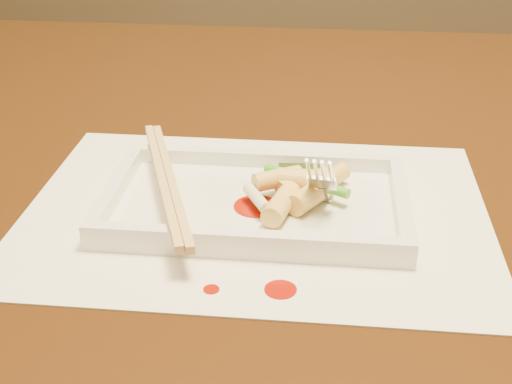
# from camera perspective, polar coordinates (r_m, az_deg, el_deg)

# --- Properties ---
(table) EXTENTS (1.40, 0.90, 0.75)m
(table) POSITION_cam_1_polar(r_m,az_deg,el_deg) (0.81, -2.43, -2.22)
(table) COLOR black
(table) RESTS_ON ground
(placemat) EXTENTS (0.40, 0.30, 0.00)m
(placemat) POSITION_cam_1_polar(r_m,az_deg,el_deg) (0.62, 0.00, -1.53)
(placemat) COLOR white
(placemat) RESTS_ON table
(sauce_splatter_a) EXTENTS (0.02, 0.02, 0.00)m
(sauce_splatter_a) POSITION_cam_1_polar(r_m,az_deg,el_deg) (0.52, 1.98, -7.80)
(sauce_splatter_a) COLOR #9B1204
(sauce_splatter_a) RESTS_ON placemat
(sauce_splatter_b) EXTENTS (0.01, 0.01, 0.00)m
(sauce_splatter_b) POSITION_cam_1_polar(r_m,az_deg,el_deg) (0.52, -3.59, -7.77)
(sauce_splatter_b) COLOR #9B1204
(sauce_splatter_b) RESTS_ON placemat
(plate_base) EXTENTS (0.26, 0.16, 0.01)m
(plate_base) POSITION_cam_1_polar(r_m,az_deg,el_deg) (0.62, 0.00, -1.14)
(plate_base) COLOR white
(plate_base) RESTS_ON placemat
(plate_rim_far) EXTENTS (0.26, 0.01, 0.01)m
(plate_rim_far) POSITION_cam_1_polar(r_m,az_deg,el_deg) (0.68, 0.65, 2.70)
(plate_rim_far) COLOR white
(plate_rim_far) RESTS_ON plate_base
(plate_rim_near) EXTENTS (0.26, 0.01, 0.01)m
(plate_rim_near) POSITION_cam_1_polar(r_m,az_deg,el_deg) (0.55, -0.81, -3.88)
(plate_rim_near) COLOR white
(plate_rim_near) RESTS_ON plate_base
(plate_rim_left) EXTENTS (0.01, 0.14, 0.01)m
(plate_rim_left) POSITION_cam_1_polar(r_m,az_deg,el_deg) (0.64, -11.17, 0.31)
(plate_rim_left) COLOR white
(plate_rim_left) RESTS_ON plate_base
(plate_rim_right) EXTENTS (0.01, 0.14, 0.01)m
(plate_rim_right) POSITION_cam_1_polar(r_m,az_deg,el_deg) (0.61, 11.58, -0.82)
(plate_rim_right) COLOR white
(plate_rim_right) RESTS_ON plate_base
(veg_piece) EXTENTS (0.04, 0.03, 0.01)m
(veg_piece) POSITION_cam_1_polar(r_m,az_deg,el_deg) (0.65, 3.46, 1.31)
(veg_piece) COLOR black
(veg_piece) RESTS_ON plate_base
(scallion_white) EXTENTS (0.03, 0.04, 0.01)m
(scallion_white) POSITION_cam_1_polar(r_m,az_deg,el_deg) (0.60, 0.05, -0.47)
(scallion_white) COLOR #EAEACC
(scallion_white) RESTS_ON plate_base
(scallion_green) EXTENTS (0.08, 0.05, 0.01)m
(scallion_green) POSITION_cam_1_polar(r_m,az_deg,el_deg) (0.63, 4.02, 0.91)
(scallion_green) COLOR #349618
(scallion_green) RESTS_ON plate_base
(chopstick_a) EXTENTS (0.08, 0.22, 0.01)m
(chopstick_a) POSITION_cam_1_polar(r_m,az_deg,el_deg) (0.62, -7.54, 0.98)
(chopstick_a) COLOR tan
(chopstick_a) RESTS_ON plate_rim_near
(chopstick_b) EXTENTS (0.08, 0.22, 0.01)m
(chopstick_b) POSITION_cam_1_polar(r_m,az_deg,el_deg) (0.62, -6.82, 0.95)
(chopstick_b) COLOR tan
(chopstick_b) RESTS_ON plate_rim_near
(fork) EXTENTS (0.09, 0.10, 0.14)m
(fork) POSITION_cam_1_polar(r_m,az_deg,el_deg) (0.60, 6.90, 5.89)
(fork) COLOR silver
(fork) RESTS_ON plate_base
(sauce_blob_0) EXTENTS (0.04, 0.04, 0.00)m
(sauce_blob_0) POSITION_cam_1_polar(r_m,az_deg,el_deg) (0.61, 0.01, -1.14)
(sauce_blob_0) COLOR #9B1204
(sauce_blob_0) RESTS_ON plate_base
(rice_cake_0) EXTENTS (0.04, 0.05, 0.02)m
(rice_cake_0) POSITION_cam_1_polar(r_m,az_deg,el_deg) (0.63, 5.69, 0.97)
(rice_cake_0) COLOR #F2D971
(rice_cake_0) RESTS_ON plate_base
(rice_cake_1) EXTENTS (0.04, 0.05, 0.02)m
(rice_cake_1) POSITION_cam_1_polar(r_m,az_deg,el_deg) (0.61, 4.39, -0.29)
(rice_cake_1) COLOR #F2D971
(rice_cake_1) RESTS_ON plate_base
(rice_cake_2) EXTENTS (0.05, 0.02, 0.02)m
(rice_cake_2) POSITION_cam_1_polar(r_m,az_deg,el_deg) (0.62, 4.03, 0.96)
(rice_cake_2) COLOR #F2D971
(rice_cake_2) RESTS_ON plate_base
(rice_cake_3) EXTENTS (0.03, 0.05, 0.02)m
(rice_cake_3) POSITION_cam_1_polar(r_m,az_deg,el_deg) (0.59, 2.04, -0.97)
(rice_cake_3) COLOR #F2D971
(rice_cake_3) RESTS_ON plate_base
(rice_cake_4) EXTENTS (0.05, 0.05, 0.02)m
(rice_cake_4) POSITION_cam_1_polar(r_m,az_deg,el_deg) (0.63, 3.86, 0.67)
(rice_cake_4) COLOR #F2D971
(rice_cake_4) RESTS_ON plate_base
(rice_cake_5) EXTENTS (0.05, 0.04, 0.02)m
(rice_cake_5) POSITION_cam_1_polar(r_m,az_deg,el_deg) (0.62, 1.74, 1.09)
(rice_cake_5) COLOR #F2D971
(rice_cake_5) RESTS_ON plate_base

